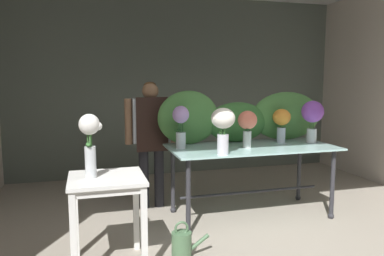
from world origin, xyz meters
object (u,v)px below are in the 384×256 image
(vase_lilac_tulips, at_px, (181,123))
(vase_coral_carnations, at_px, (247,124))
(side_table_white, at_px, (107,190))
(vase_white_roses_tall, at_px, (90,140))
(florist, at_px, (151,131))
(display_table_glass, at_px, (251,157))
(vase_sunset_anemones, at_px, (282,121))
(vase_ivory_lilies, at_px, (223,125))
(watering_can, at_px, (182,245))
(vase_violet_snapdragons, at_px, (312,115))

(vase_lilac_tulips, distance_m, vase_coral_carnations, 0.75)
(side_table_white, height_order, vase_white_roses_tall, vase_white_roses_tall)
(florist, bearing_deg, vase_white_roses_tall, -117.95)
(display_table_glass, xyz_separation_m, vase_sunset_anemones, (0.45, 0.13, 0.39))
(display_table_glass, relative_size, vase_coral_carnations, 4.58)
(display_table_glass, distance_m, vase_ivory_lilies, 0.75)
(watering_can, bearing_deg, vase_sunset_anemones, 32.31)
(vase_lilac_tulips, xyz_separation_m, watering_can, (-0.22, -0.89, -0.99))
(florist, relative_size, vase_lilac_tulips, 3.28)
(vase_coral_carnations, distance_m, watering_can, 1.55)
(vase_coral_carnations, height_order, vase_white_roses_tall, vase_white_roses_tall)
(vase_violet_snapdragons, bearing_deg, side_table_white, -162.21)
(vase_ivory_lilies, distance_m, vase_white_roses_tall, 1.37)
(display_table_glass, xyz_separation_m, vase_violet_snapdragons, (0.80, 0.03, 0.46))
(display_table_glass, bearing_deg, side_table_white, -155.33)
(vase_ivory_lilies, bearing_deg, vase_violet_snapdragons, 16.77)
(florist, relative_size, vase_coral_carnations, 3.75)
(florist, relative_size, vase_white_roses_tall, 2.96)
(florist, height_order, vase_violet_snapdragons, florist)
(vase_sunset_anemones, bearing_deg, florist, 162.56)
(vase_ivory_lilies, distance_m, vase_sunset_anemones, 1.07)
(watering_can, bearing_deg, vase_coral_carnations, 38.19)
(vase_ivory_lilies, xyz_separation_m, vase_white_roses_tall, (-1.30, -0.41, -0.03))
(vase_white_roses_tall, bearing_deg, florist, 62.05)
(vase_ivory_lilies, xyz_separation_m, vase_coral_carnations, (0.40, 0.30, -0.04))
(florist, distance_m, watering_can, 1.65)
(vase_sunset_anemones, relative_size, vase_white_roses_tall, 0.78)
(display_table_glass, distance_m, vase_violet_snapdragons, 0.92)
(florist, relative_size, vase_sunset_anemones, 3.80)
(side_table_white, height_order, vase_violet_snapdragons, vase_violet_snapdragons)
(vase_sunset_anemones, xyz_separation_m, vase_white_roses_tall, (-2.25, -0.90, 0.02))
(florist, bearing_deg, side_table_white, -113.88)
(side_table_white, bearing_deg, vase_sunset_anemones, 22.97)
(vase_coral_carnations, xyz_separation_m, vase_white_roses_tall, (-1.71, -0.71, 0.01))
(watering_can, bearing_deg, display_table_glass, 37.98)
(side_table_white, bearing_deg, vase_lilac_tulips, 45.04)
(vase_violet_snapdragons, relative_size, vase_white_roses_tall, 0.96)
(vase_sunset_anemones, relative_size, watering_can, 1.17)
(side_table_white, distance_m, vase_lilac_tulips, 1.29)
(vase_white_roses_tall, bearing_deg, vase_ivory_lilies, 17.27)
(side_table_white, relative_size, florist, 0.50)
(florist, bearing_deg, vase_lilac_tulips, -65.03)
(vase_lilac_tulips, bearing_deg, vase_white_roses_tall, -138.73)
(vase_ivory_lilies, height_order, vase_violet_snapdragons, vase_violet_snapdragons)
(vase_white_roses_tall, height_order, watering_can, vase_white_roses_tall)
(display_table_glass, bearing_deg, vase_violet_snapdragons, 1.84)
(vase_white_roses_tall, distance_m, watering_can, 1.24)
(vase_sunset_anemones, bearing_deg, vase_coral_carnations, -160.19)
(vase_coral_carnations, distance_m, vase_sunset_anemones, 0.57)
(display_table_glass, relative_size, vase_violet_snapdragons, 3.74)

